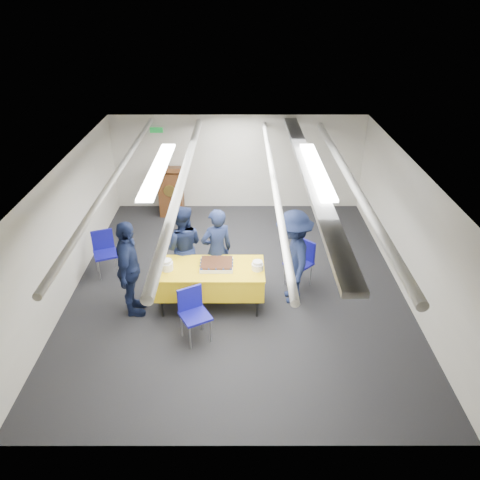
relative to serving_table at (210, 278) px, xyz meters
name	(u,v)px	position (x,y,z in m)	size (l,w,h in m)	color
ground	(238,284)	(0.47, 0.66, -0.56)	(7.00, 7.00, 0.00)	black
room_shell	(243,186)	(0.56, 1.06, 1.25)	(6.00, 7.00, 2.30)	beige
serving_table	(210,278)	(0.00, 0.00, 0.00)	(1.83, 0.86, 0.77)	black
sheet_cake	(217,264)	(0.12, 0.03, 0.26)	(0.56, 0.44, 0.10)	white
plate_stack_left	(167,265)	(-0.70, -0.05, 0.30)	(0.20, 0.20, 0.18)	white
plate_stack_right	(257,266)	(0.80, -0.05, 0.28)	(0.19, 0.19, 0.16)	white
podium	(171,190)	(-1.13, 3.70, 0.05)	(0.62, 0.53, 1.25)	#5D3217
chair_near	(193,309)	(-0.22, -0.81, -0.03)	(0.57, 0.57, 0.87)	gray
chair_right	(302,258)	(1.64, 0.71, -0.03)	(0.59, 0.59, 0.87)	gray
chair_left	(104,248)	(-2.07, 1.08, -0.03)	(0.55, 0.55, 0.87)	gray
sailor_a	(217,251)	(0.10, 0.51, 0.25)	(0.59, 0.39, 1.61)	black
sailor_b	(183,247)	(-0.52, 0.66, 0.23)	(0.77, 0.60, 1.59)	black
sailor_c	(129,269)	(-1.30, -0.17, 0.29)	(1.00, 0.42, 1.70)	black
sailor_d	(293,257)	(1.41, 0.21, 0.29)	(1.10, 0.63, 1.71)	black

